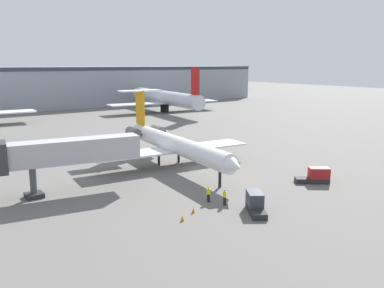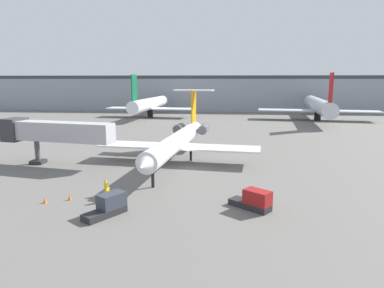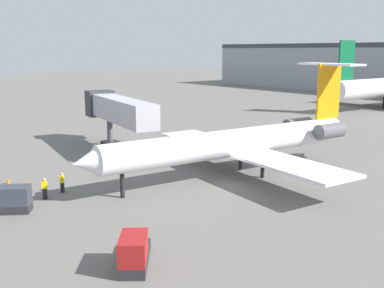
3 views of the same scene
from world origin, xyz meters
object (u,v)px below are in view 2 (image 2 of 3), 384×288
Objects in this scene: baggage_tug_lead at (254,201)px; parked_airliner_west_end at (150,104)px; jet_bridge at (51,132)px; parked_airliner_west_mid at (318,106)px; ground_crew_loader at (106,188)px; ground_crew_marshaller at (107,193)px; baggage_tug_trailing at (109,206)px; regional_jet at (179,139)px; traffic_cone_near at (70,197)px; traffic_cone_mid at (45,200)px.

parked_airliner_west_end is at bearing 109.29° from baggage_tug_lead.
jet_bridge is 0.41× the size of parked_airliner_west_mid.
baggage_tug_lead is (14.85, -2.36, -0.02)m from ground_crew_loader.
ground_crew_marshaller is 0.41× the size of baggage_tug_trailing.
baggage_tug_trailing is 0.13× the size of parked_airliner_west_end.
parked_airliner_west_mid reaches higher than baggage_tug_trailing.
jet_bridge is 4.07× the size of baggage_tug_trailing.
parked_airliner_west_end is at bearing 98.95° from ground_crew_loader.
regional_jet reaches higher than ground_crew_loader.
regional_jet reaches higher than jet_bridge.
baggage_tug_trailing reaches higher than ground_crew_marshaller.
baggage_tug_lead is at bearing 11.16° from baggage_tug_trailing.
traffic_cone_near is 0.01× the size of parked_airliner_west_mid.
ground_crew_marshaller is 0.05× the size of parked_airliner_west_end.
regional_jet is 55.20× the size of traffic_cone_mid.
baggage_tug_lead is 20.08m from traffic_cone_mid.
regional_jet is 17.97× the size of ground_crew_marshaller.
regional_jet reaches higher than baggage_tug_trailing.
baggage_tug_trailing is (1.95, -4.90, -0.02)m from ground_crew_loader.
ground_crew_loader is 3.07× the size of traffic_cone_mid.
parked_airliner_west_mid is at bearing 63.55° from baggage_tug_trailing.
baggage_tug_lead is at bearing -62.05° from regional_jet.
jet_bridge is 16.70m from traffic_cone_near.
parked_airliner_west_mid is (24.25, 72.13, 3.45)m from baggage_tug_lead.
parked_airliner_west_mid is at bearing 58.55° from traffic_cone_mid.
baggage_tug_trailing is at bearing -168.84° from baggage_tug_lead.
ground_crew_loader is 0.04× the size of parked_airliner_west_mid.
ground_crew_loader is at bearing 112.73° from ground_crew_marshaller.
parked_airliner_west_mid is (33.61, 54.49, 0.98)m from regional_jet.
baggage_tug_lead is 0.12× the size of parked_airliner_west_end.
regional_jet is at bearing 70.24° from ground_crew_loader.
jet_bridge reaches higher than traffic_cone_mid.
regional_jet reaches higher than traffic_cone_mid.
regional_jet is 20.12m from baggage_tug_lead.
traffic_cone_near and traffic_cone_mid have the same top height.
baggage_tug_trailing is at bearing -68.30° from ground_crew_loader.
jet_bridge reaches higher than traffic_cone_near.
ground_crew_marshaller is 0.42× the size of baggage_tug_lead.
parked_airliner_west_mid is (44.32, 72.46, 4.01)m from traffic_cone_mid.
baggage_tug_lead and baggage_tug_trailing have the same top height.
jet_bridge is 60.92m from parked_airliner_west_end.
ground_crew_marshaller and ground_crew_loader have the same top height.
ground_crew_marshaller is at bearing -118.21° from parked_airliner_west_mid.
parked_airliner_west_end is (-16.95, 57.54, 0.83)m from regional_jet.
jet_bridge is at bearing -131.41° from parked_airliner_west_mid.
parked_airliner_west_end is at bearing 89.55° from jet_bridge.
traffic_cone_mid is (-7.17, 2.22, -0.56)m from baggage_tug_trailing.
ground_crew_marshaller reaches higher than traffic_cone_mid.
traffic_cone_near is (8.74, -13.53, -4.41)m from jet_bridge.
ground_crew_marshaller is at bearing 177.48° from baggage_tug_lead.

